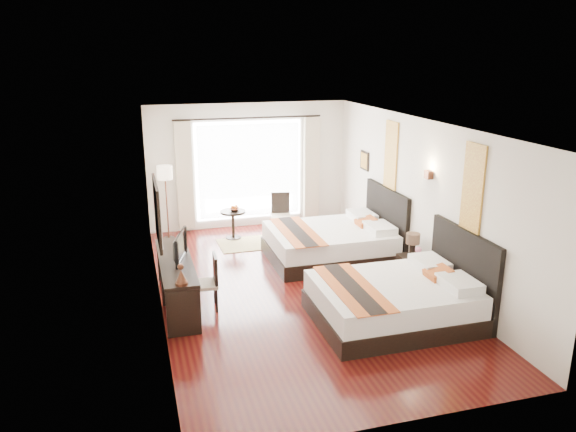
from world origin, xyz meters
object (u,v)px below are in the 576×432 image
object	(u,v)px
desk_chair	(206,293)
fruit_bowl	(235,210)
vase	(418,256)
bed_near	(398,299)
bed_far	(334,242)
floor_lamp	(165,178)
table_lamp	(413,240)
console_desk	(177,282)
side_table	(233,225)
nightstand	(412,270)
window_chair	(281,223)
television	(176,247)

from	to	relation	value
desk_chair	fruit_bowl	xyz separation A→B (m)	(1.07, 3.22, 0.38)
vase	bed_near	bearing A→B (deg)	-129.75
bed_far	desk_chair	bearing A→B (deg)	-150.56
floor_lamp	table_lamp	bearing A→B (deg)	-41.83
fruit_bowl	desk_chair	bearing A→B (deg)	-108.38
bed_far	console_desk	size ratio (longest dim) A/B	1.08
table_lamp	side_table	world-z (taller)	table_lamp
bed_near	nightstand	world-z (taller)	bed_near
bed_near	floor_lamp	size ratio (longest dim) A/B	1.47
bed_far	table_lamp	world-z (taller)	bed_far
floor_lamp	nightstand	bearing A→B (deg)	-42.66
window_chair	fruit_bowl	bearing A→B (deg)	-77.58
vase	television	size ratio (longest dim) A/B	0.16
console_desk	fruit_bowl	xyz separation A→B (m)	(1.49, 2.94, 0.27)
window_chair	bed_far	bearing A→B (deg)	32.68
bed_near	side_table	size ratio (longest dim) A/B	3.77
television	side_table	bearing A→B (deg)	-9.19
table_lamp	fruit_bowl	size ratio (longest dim) A/B	1.70
side_table	fruit_bowl	distance (m)	0.34
side_table	window_chair	size ratio (longest dim) A/B	0.68
bed_far	table_lamp	bearing A→B (deg)	-57.42
table_lamp	television	distance (m)	4.01
nightstand	side_table	bearing A→B (deg)	128.34
nightstand	vase	size ratio (longest dim) A/B	3.95
nightstand	television	bearing A→B (deg)	176.61
bed_far	vase	xyz separation A→B (m)	(0.89, -1.65, 0.22)
floor_lamp	console_desk	bearing A→B (deg)	-91.87
vase	window_chair	distance (m)	3.68
bed_near	vase	distance (m)	1.38
floor_lamp	side_table	distance (m)	1.73
bed_near	nightstand	bearing A→B (deg)	54.02
table_lamp	vase	xyz separation A→B (m)	(-0.02, -0.24, -0.20)
nightstand	side_table	world-z (taller)	side_table
window_chair	bed_near	bearing A→B (deg)	20.87
console_desk	desk_chair	bearing A→B (deg)	-34.27
vase	desk_chair	bearing A→B (deg)	177.96
bed_far	television	xyz separation A→B (m)	(-3.09, -1.26, 0.63)
vase	desk_chair	world-z (taller)	desk_chair
vase	desk_chair	distance (m)	3.60
floor_lamp	window_chair	world-z (taller)	floor_lamp
vase	desk_chair	size ratio (longest dim) A/B	0.14
bed_far	television	size ratio (longest dim) A/B	3.06
vase	side_table	world-z (taller)	vase
television	desk_chair	size ratio (longest dim) A/B	0.88
console_desk	window_chair	xyz separation A→B (m)	(2.50, 2.94, -0.10)
table_lamp	console_desk	size ratio (longest dim) A/B	0.17
console_desk	television	bearing A→B (deg)	-50.14
table_lamp	desk_chair	bearing A→B (deg)	-178.28
bed_near	window_chair	world-z (taller)	bed_near
table_lamp	bed_near	bearing A→B (deg)	-124.70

